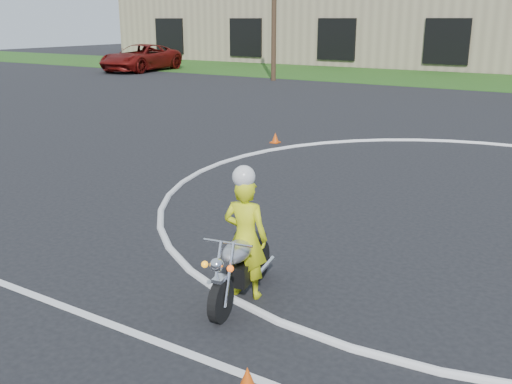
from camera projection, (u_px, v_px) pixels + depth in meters
The scene contains 5 objects.
ground at pixel (429, 256), 8.61m from camera, with size 120.00×120.00×0.00m, color black.
primary_motorcycle at pixel (241, 266), 7.16m from camera, with size 0.62×1.78×0.94m.
rider_primary_grp at pixel (245, 234), 7.16m from camera, with size 0.64×0.48×1.74m.
pickup_grp at pixel (141, 58), 39.08m from camera, with size 3.59×6.69×1.79m.
warehouse at pixel (355, 10), 48.97m from camera, with size 41.00×17.00×8.30m.
Camera 1 is at (1.99, -8.13, 3.43)m, focal length 40.00 mm.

